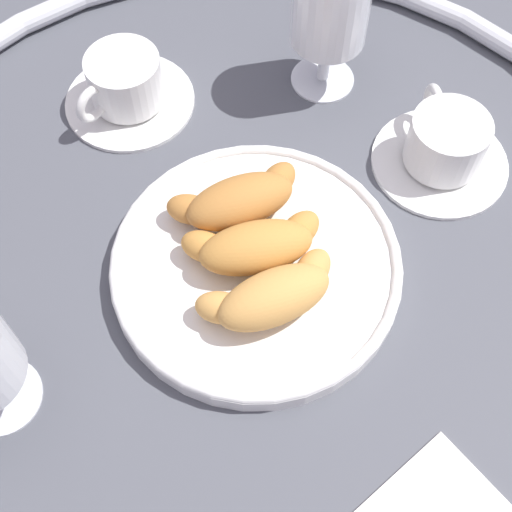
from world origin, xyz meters
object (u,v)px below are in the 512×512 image
(pastry_plate, at_px, (256,265))
(croissant_large, at_px, (272,295))
(croissant_extra, at_px, (238,200))
(coffee_cup_far, at_px, (444,146))
(croissant_small, at_px, (255,245))
(coffee_cup_near, at_px, (126,86))
(juice_glass_right, at_px, (330,12))

(pastry_plate, height_order, croissant_large, croissant_large)
(croissant_extra, relative_size, coffee_cup_far, 0.97)
(croissant_small, bearing_deg, pastry_plate, -83.26)
(croissant_large, distance_m, croissant_extra, 0.10)
(croissant_extra, xyz_separation_m, coffee_cup_near, (-0.10, 0.16, -0.02))
(croissant_large, bearing_deg, croissant_small, 100.08)
(croissant_extra, distance_m, coffee_cup_near, 0.19)
(juice_glass_right, bearing_deg, croissant_extra, -121.84)
(croissant_large, bearing_deg, coffee_cup_far, 38.53)
(croissant_small, relative_size, coffee_cup_near, 1.00)
(pastry_plate, distance_m, juice_glass_right, 0.26)
(pastry_plate, height_order, juice_glass_right, juice_glass_right)
(coffee_cup_far, bearing_deg, juice_glass_right, 128.60)
(croissant_large, distance_m, coffee_cup_near, 0.29)
(croissant_extra, bearing_deg, coffee_cup_far, 13.90)
(croissant_large, xyz_separation_m, coffee_cup_far, (0.19, 0.15, -0.02))
(croissant_large, xyz_separation_m, coffee_cup_near, (-0.12, 0.26, -0.02))
(croissant_large, distance_m, croissant_small, 0.05)
(croissant_small, distance_m, coffee_cup_near, 0.24)
(croissant_small, relative_size, croissant_extra, 1.03)
(croissant_large, relative_size, coffee_cup_near, 0.96)
(croissant_small, distance_m, juice_glass_right, 0.25)
(croissant_extra, bearing_deg, juice_glass_right, 58.16)
(coffee_cup_near, xyz_separation_m, coffee_cup_far, (0.31, -0.11, 0.00))
(pastry_plate, relative_size, croissant_large, 2.01)
(croissant_extra, xyz_separation_m, coffee_cup_far, (0.21, 0.05, -0.02))
(juice_glass_right, bearing_deg, croissant_large, -108.18)
(croissant_small, xyz_separation_m, croissant_extra, (-0.01, 0.05, 0.00))
(pastry_plate, xyz_separation_m, croissant_small, (-0.00, 0.00, 0.03))
(croissant_large, relative_size, croissant_extra, 0.98)
(pastry_plate, distance_m, croissant_extra, 0.06)
(croissant_large, bearing_deg, croissant_extra, 100.71)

